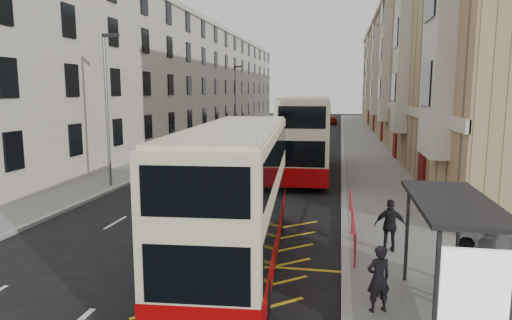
% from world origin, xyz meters
% --- Properties ---
extents(ground, '(200.00, 200.00, 0.00)m').
position_xyz_m(ground, '(0.00, 0.00, 0.00)').
color(ground, black).
rests_on(ground, ground).
extents(pavement_right, '(4.00, 120.00, 0.15)m').
position_xyz_m(pavement_right, '(8.00, 30.00, 0.07)').
color(pavement_right, slate).
rests_on(pavement_right, ground).
extents(pavement_left, '(3.00, 120.00, 0.15)m').
position_xyz_m(pavement_left, '(-7.50, 30.00, 0.07)').
color(pavement_left, slate).
rests_on(pavement_left, ground).
extents(kerb_right, '(0.25, 120.00, 0.15)m').
position_xyz_m(kerb_right, '(6.00, 30.00, 0.07)').
color(kerb_right, gray).
rests_on(kerb_right, ground).
extents(kerb_left, '(0.25, 120.00, 0.15)m').
position_xyz_m(kerb_left, '(-6.00, 30.00, 0.07)').
color(kerb_left, gray).
rests_on(kerb_left, ground).
extents(road_markings, '(10.00, 110.00, 0.01)m').
position_xyz_m(road_markings, '(0.00, 45.00, 0.01)').
color(road_markings, silver).
rests_on(road_markings, ground).
extents(terrace_right, '(10.75, 79.00, 15.25)m').
position_xyz_m(terrace_right, '(14.88, 45.38, 7.52)').
color(terrace_right, tan).
rests_on(terrace_right, ground).
extents(terrace_left, '(9.18, 79.00, 13.25)m').
position_xyz_m(terrace_left, '(-13.43, 45.50, 6.52)').
color(terrace_left, beige).
rests_on(terrace_left, ground).
extents(bus_shelter, '(1.65, 4.25, 2.70)m').
position_xyz_m(bus_shelter, '(8.34, -0.39, 2.14)').
color(bus_shelter, black).
rests_on(bus_shelter, pavement_right).
extents(guard_railing, '(0.06, 6.56, 1.01)m').
position_xyz_m(guard_railing, '(6.25, 5.75, 0.86)').
color(guard_railing, red).
rests_on(guard_railing, pavement_right).
extents(street_lamp_near, '(0.93, 0.18, 8.00)m').
position_xyz_m(street_lamp_near, '(-6.35, 12.00, 4.64)').
color(street_lamp_near, slate).
rests_on(street_lamp_near, pavement_left).
extents(street_lamp_far, '(0.93, 0.18, 8.00)m').
position_xyz_m(street_lamp_far, '(-6.35, 42.00, 4.64)').
color(street_lamp_far, slate).
rests_on(street_lamp_far, pavement_left).
extents(double_decker_front, '(3.23, 10.69, 4.20)m').
position_xyz_m(double_decker_front, '(2.78, 2.61, 2.14)').
color(double_decker_front, beige).
rests_on(double_decker_front, ground).
extents(double_decker_rear, '(3.29, 12.31, 4.87)m').
position_xyz_m(double_decker_rear, '(3.61, 18.30, 2.48)').
color(double_decker_rear, beige).
rests_on(double_decker_rear, ground).
extents(pedestrian_near, '(0.68, 0.57, 1.58)m').
position_xyz_m(pedestrian_near, '(6.69, -0.05, 0.94)').
color(pedestrian_near, black).
rests_on(pedestrian_near, pavement_right).
extents(pedestrian_mid, '(1.05, 0.97, 1.74)m').
position_xyz_m(pedestrian_mid, '(8.69, 0.38, 1.02)').
color(pedestrian_mid, black).
rests_on(pedestrian_mid, pavement_right).
extents(pedestrian_far, '(0.99, 0.43, 1.68)m').
position_xyz_m(pedestrian_far, '(7.38, 4.17, 0.99)').
color(pedestrian_far, black).
rests_on(pedestrian_far, pavement_right).
extents(white_van, '(3.62, 5.95, 1.54)m').
position_xyz_m(white_van, '(-5.20, 37.93, 0.77)').
color(white_van, silver).
rests_on(white_van, ground).
extents(car_silver, '(2.25, 4.01, 1.29)m').
position_xyz_m(car_silver, '(-3.00, 51.88, 0.64)').
color(car_silver, '#979B9F').
rests_on(car_silver, ground).
extents(car_dark, '(1.62, 4.19, 1.36)m').
position_xyz_m(car_dark, '(-2.93, 67.71, 0.68)').
color(car_dark, black).
rests_on(car_dark, ground).
extents(car_red, '(3.30, 5.19, 1.40)m').
position_xyz_m(car_red, '(3.82, 63.93, 0.70)').
color(car_red, maroon).
rests_on(car_red, ground).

